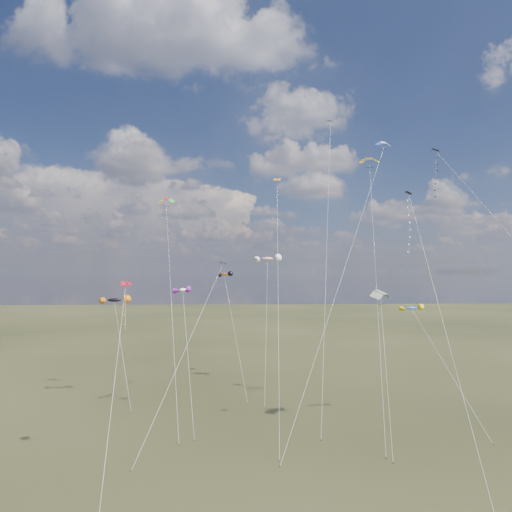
{
  "coord_description": "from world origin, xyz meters",
  "views": [
    {
      "loc": [
        -2.55,
        -39.47,
        16.99
      ],
      "look_at": [
        0.0,
        18.0,
        19.0
      ],
      "focal_mm": 32.0,
      "sensor_mm": 36.0,
      "label": 1
    }
  ],
  "objects": [
    {
      "name": "ground",
      "position": [
        0.0,
        0.0,
        0.0
      ],
      "size": [
        400.0,
        400.0,
        0.0
      ],
      "primitive_type": "plane",
      "color": "black",
      "rests_on": "ground"
    },
    {
      "name": "diamond_navy_tall",
      "position": [
        11.57,
        27.87,
        34.91
      ],
      "size": [
        6.64,
        23.83,
        40.58
      ],
      "color": "#0C0A4D",
      "rests_on": "ground"
    },
    {
      "name": "novelty_black_orange",
      "position": [
        -18.82,
        22.6,
        13.21
      ],
      "size": [
        5.67,
        7.04,
        13.84
      ],
      "color": "black",
      "rests_on": "ground"
    },
    {
      "name": "diamond_black_high",
      "position": [
        22.24,
        12.39,
        27.0
      ],
      "size": [
        13.76,
        22.29,
        31.86
      ],
      "color": "black",
      "rests_on": "ground"
    },
    {
      "name": "novelty_orange_black",
      "position": [
        -4.23,
        28.21,
        16.53
      ],
      "size": [
        4.57,
        9.5,
        17.09
      ],
      "color": "#BF4E00",
      "rests_on": "ground"
    },
    {
      "name": "diamond_red_low",
      "position": [
        -12.07,
        0.13,
        13.39
      ],
      "size": [
        1.08,
        9.33,
        16.16
      ],
      "color": "#A30F1B",
      "rests_on": "ground"
    },
    {
      "name": "novelty_white_purple",
      "position": [
        -9.03,
        16.84,
        14.74
      ],
      "size": [
        3.37,
        10.94,
        15.24
      ],
      "color": "white",
      "rests_on": "ground"
    },
    {
      "name": "parafoil_yellow",
      "position": [
        15.62,
        21.18,
        32.23
      ],
      "size": [
        5.94,
        20.11,
        33.03
      ],
      "color": "gold",
      "rests_on": "ground"
    },
    {
      "name": "diamond_black_mid",
      "position": [
        -6.21,
        9.83,
        12.74
      ],
      "size": [
        7.82,
        13.97,
        18.15
      ],
      "color": "black",
      "rests_on": "ground"
    },
    {
      "name": "novelty_redwhite_stripe",
      "position": [
        2.42,
        31.69,
        19.03
      ],
      "size": [
        3.65,
        14.81,
        19.78
      ],
      "color": "red",
      "rests_on": "ground"
    },
    {
      "name": "parafoil_tricolor",
      "position": [
        -11.71,
        20.82,
        26.39
      ],
      "size": [
        4.9,
        15.69,
        27.13
      ],
      "color": "#D6C20B",
      "rests_on": "ground"
    },
    {
      "name": "diamond_orange_center",
      "position": [
        2.28,
        12.92,
        20.04
      ],
      "size": [
        1.77,
        16.37,
        28.91
      ],
      "color": "orange",
      "rests_on": "ground"
    },
    {
      "name": "parafoil_striped",
      "position": [
        13.15,
        9.26,
        14.77
      ],
      "size": [
        3.34,
        9.94,
        15.51
      ],
      "color": "gold",
      "rests_on": "ground"
    },
    {
      "name": "novelty_blue_yellow",
      "position": [
        17.77,
        12.27,
        12.77
      ],
      "size": [
        6.39,
        8.12,
        13.26
      ],
      "color": "blue",
      "rests_on": "ground"
    },
    {
      "name": "parafoil_blue_white",
      "position": [
        17.01,
        19.96,
        33.95
      ],
      "size": [
        17.02,
        20.22,
        34.85
      ],
      "color": "#1B48A8",
      "rests_on": "ground"
    },
    {
      "name": "diamond_navy_right",
      "position": [
        14.56,
        4.02,
        20.77
      ],
      "size": [
        0.64,
        15.1,
        24.98
      ],
      "color": "#101B49",
      "rests_on": "ground"
    }
  ]
}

